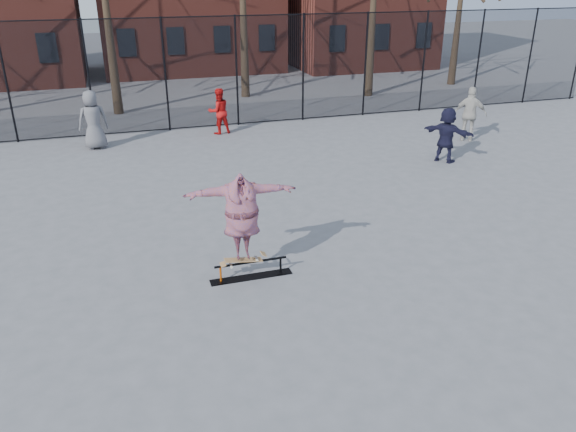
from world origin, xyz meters
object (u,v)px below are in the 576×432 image
object	(u,v)px
bystander_grey	(93,120)
bystander_white	(470,114)
skater	(242,217)
bystander_navy	(447,135)
skate_rail	(251,271)
bystander_red	(219,111)
skateboard	(243,260)

from	to	relation	value
bystander_grey	bystander_white	xyz separation A→B (m)	(12.32, -2.91, -0.04)
skater	bystander_grey	bearing A→B (deg)	110.29
bystander_navy	skate_rail	bearing A→B (deg)	87.20
bystander_grey	bystander_red	size ratio (longest dim) A/B	1.18
skate_rail	bystander_white	distance (m)	11.78
skateboard	bystander_red	xyz separation A→B (m)	(1.58, 10.46, 0.42)
skater	bystander_red	distance (m)	10.59
bystander_white	skateboard	bearing A→B (deg)	69.04
skate_rail	bystander_navy	size ratio (longest dim) A/B	0.95
skateboard	bystander_white	bearing A→B (deg)	35.85
skate_rail	bystander_navy	world-z (taller)	bystander_navy
skater	bystander_white	bearing A→B (deg)	40.86
bystander_red	bystander_navy	size ratio (longest dim) A/B	0.96
skate_rail	bystander_white	xyz separation A→B (m)	(9.48, 6.95, 0.79)
skate_rail	bystander_white	world-z (taller)	bystander_white
skate_rail	bystander_navy	distance (m)	9.11
bystander_grey	bystander_white	size ratio (longest dim) A/B	1.04
skateboard	skater	distance (m)	0.89
bystander_red	bystander_white	bearing A→B (deg)	145.90
skate_rail	skateboard	bearing A→B (deg)	180.00
skate_rail	skateboard	xyz separation A→B (m)	(-0.14, 0.00, 0.26)
bystander_white	skater	bearing A→B (deg)	69.04
bystander_white	skate_rail	bearing A→B (deg)	69.46
skater	bystander_grey	size ratio (longest dim) A/B	1.08
bystander_grey	skateboard	bearing A→B (deg)	97.66
bystander_grey	skate_rail	bearing A→B (deg)	98.45
bystander_grey	skater	bearing A→B (deg)	97.66
bystander_white	bystander_navy	size ratio (longest dim) A/B	1.10
skater	bystander_white	world-z (taller)	skater
skate_rail	skateboard	distance (m)	0.30
skate_rail	skateboard	world-z (taller)	skateboard
skateboard	bystander_navy	bearing A→B (deg)	34.25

